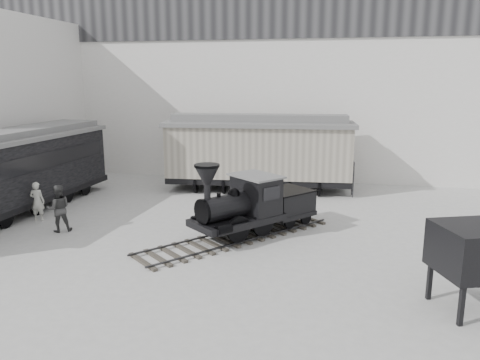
% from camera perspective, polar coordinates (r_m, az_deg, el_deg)
% --- Properties ---
extents(ground, '(90.00, 90.00, 0.00)m').
position_cam_1_polar(ground, '(14.89, -6.30, -10.98)').
color(ground, '#9E9E9B').
extents(north_wall, '(34.00, 2.51, 11.00)m').
position_cam_1_polar(north_wall, '(28.31, 2.85, 11.65)').
color(north_wall, silver).
rests_on(north_wall, ground).
extents(locomotive, '(6.65, 7.37, 2.89)m').
position_cam_1_polar(locomotive, '(17.68, 1.24, -3.45)').
color(locomotive, '#38312A').
rests_on(locomotive, ground).
extents(boxcar, '(10.07, 3.86, 4.04)m').
position_cam_1_polar(boxcar, '(24.75, 2.28, 3.57)').
color(boxcar, black).
rests_on(boxcar, ground).
extents(passenger_coach, '(3.50, 12.95, 3.43)m').
position_cam_1_polar(passenger_coach, '(22.26, -26.64, 0.70)').
color(passenger_coach, black).
rests_on(passenger_coach, ground).
extents(visitor_a, '(0.65, 0.46, 1.67)m').
position_cam_1_polar(visitor_a, '(21.30, -23.48, -2.40)').
color(visitor_a, beige).
rests_on(visitor_a, ground).
extents(visitor_b, '(1.14, 1.08, 1.86)m').
position_cam_1_polar(visitor_b, '(19.47, -21.25, -3.25)').
color(visitor_b, '#373737').
rests_on(visitor_b, ground).
extents(coal_hopper, '(2.53, 2.31, 2.26)m').
position_cam_1_polar(coal_hopper, '(13.42, 27.12, -8.20)').
color(coal_hopper, black).
rests_on(coal_hopper, ground).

